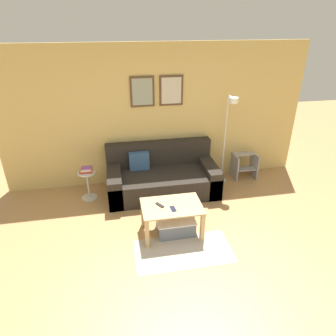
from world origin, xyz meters
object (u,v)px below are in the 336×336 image
object	(u,v)px
coffee_table	(172,211)
cell_phone	(173,209)
couch	(162,177)
step_stool	(244,165)
book_stack	(86,170)
remote_control	(160,205)
floor_lamp	(228,129)
side_table	(88,183)
storage_bin	(175,225)

from	to	relation	value
coffee_table	cell_phone	size ratio (longest dim) A/B	6.20
couch	step_stool	size ratio (longest dim) A/B	4.00
step_stool	book_stack	bearing A→B (deg)	-175.39
couch	cell_phone	world-z (taller)	couch
coffee_table	book_stack	distance (m)	1.75
coffee_table	remote_control	bearing A→B (deg)	169.94
remote_control	cell_phone	size ratio (longest dim) A/B	1.07
cell_phone	coffee_table	bearing A→B (deg)	85.66
book_stack	step_stool	bearing A→B (deg)	4.61
floor_lamp	cell_phone	size ratio (longest dim) A/B	12.22
side_table	book_stack	bearing A→B (deg)	-17.39
coffee_table	floor_lamp	bearing A→B (deg)	44.81
storage_bin	book_stack	xyz separation A→B (m)	(-1.31, 1.21, 0.44)
coffee_table	storage_bin	bearing A→B (deg)	7.73
coffee_table	floor_lamp	size ratio (longest dim) A/B	0.51
step_stool	side_table	bearing A→B (deg)	-175.44
cell_phone	storage_bin	bearing A→B (deg)	54.18
storage_bin	cell_phone	distance (m)	0.38
coffee_table	remote_control	xyz separation A→B (m)	(-0.17, 0.03, 0.11)
side_table	cell_phone	bearing A→B (deg)	-46.31
step_stool	coffee_table	bearing A→B (deg)	-140.49
coffee_table	book_stack	bearing A→B (deg)	135.58
couch	book_stack	xyz separation A→B (m)	(-1.31, -0.02, 0.28)
couch	side_table	xyz separation A→B (m)	(-1.32, -0.02, 0.03)
coffee_table	step_stool	distance (m)	2.31
side_table	cell_phone	distance (m)	1.82
coffee_table	storage_bin	world-z (taller)	coffee_table
coffee_table	floor_lamp	distance (m)	1.95
storage_bin	step_stool	distance (m)	2.26
storage_bin	floor_lamp	bearing A→B (deg)	45.98
coffee_table	storage_bin	size ratio (longest dim) A/B	1.55
step_stool	floor_lamp	bearing A→B (deg)	-158.66
side_table	remote_control	bearing A→B (deg)	-47.75
storage_bin	side_table	xyz separation A→B (m)	(-1.31, 1.22, 0.19)
cell_phone	step_stool	size ratio (longest dim) A/B	0.29
cell_phone	side_table	bearing A→B (deg)	128.84
side_table	cell_phone	size ratio (longest dim) A/B	3.73
remote_control	side_table	bearing A→B (deg)	99.85
side_table	book_stack	world-z (taller)	book_stack
floor_lamp	cell_phone	xyz separation A→B (m)	(-1.28, -1.36, -0.63)
storage_bin	remote_control	xyz separation A→B (m)	(-0.23, 0.02, 0.37)
floor_lamp	step_stool	bearing A→B (deg)	21.34
floor_lamp	remote_control	world-z (taller)	floor_lamp
book_stack	storage_bin	bearing A→B (deg)	-42.91
storage_bin	book_stack	bearing A→B (deg)	137.09
couch	coffee_table	distance (m)	1.25
step_stool	remote_control	bearing A→B (deg)	-143.58
side_table	floor_lamp	bearing A→B (deg)	1.07
floor_lamp	step_stool	xyz separation A→B (m)	(0.50, 0.19, -0.86)
remote_control	couch	bearing A→B (deg)	46.72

